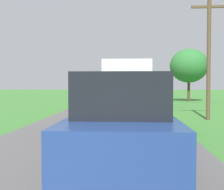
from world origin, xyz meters
name	(u,v)px	position (x,y,z in m)	size (l,w,h in m)	color
banana_truck_near	(127,93)	(1.02, 10.86, 1.47)	(2.39, 5.82, 2.80)	#2D2D30
banana_truck_far	(130,88)	(1.14, 23.98, 1.47)	(2.38, 5.81, 2.80)	#2D2D30
utility_pole_roadside	(209,55)	(5.16, 14.04, 3.33)	(1.78, 0.20, 6.15)	brown
roadside_tree_near_left	(189,66)	(7.48, 30.25, 3.81)	(4.02, 4.02, 5.63)	#4C3823
following_car	(122,126)	(1.00, 4.23, 1.07)	(1.74, 4.10, 1.92)	navy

